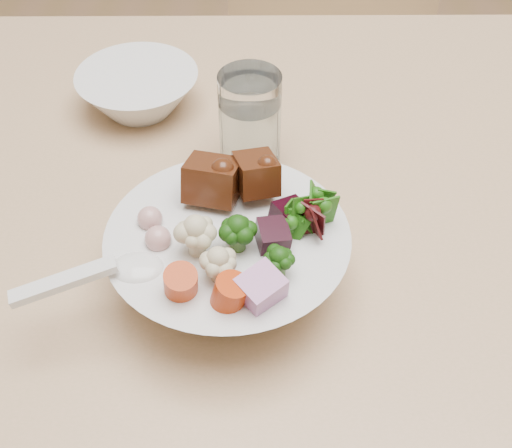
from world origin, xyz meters
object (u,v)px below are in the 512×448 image
Objects in this scene: dining_table at (422,259)px; chair_far at (335,54)px; food_bowl at (230,255)px; water_glass at (250,126)px; side_bowl at (138,91)px.

dining_table is 0.64m from chair_far.
water_glass is (0.02, 0.17, 0.01)m from food_bowl.
water_glass is (-0.15, -0.55, 0.25)m from chair_far.
food_bowl is at bearing -156.25° from dining_table.
side_bowl is (-0.14, 0.10, -0.03)m from water_glass.
dining_table is 0.25m from food_bowl.
chair_far reaches higher than dining_table.
chair_far reaches higher than water_glass.
water_glass is at bearing 85.01° from food_bowl.
side_bowl is at bearing 142.72° from water_glass.
side_bowl is at bearing -122.61° from chair_far.
dining_table is 10.20× the size of side_bowl.
dining_table is at bearing -22.17° from water_glass.
food_bowl is at bearing -102.94° from chair_far.
water_glass is at bearing 156.76° from dining_table.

